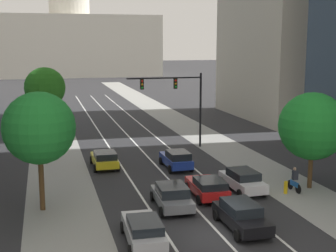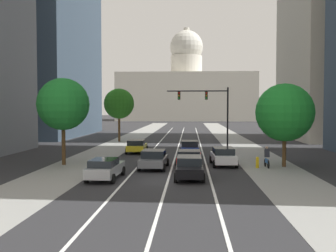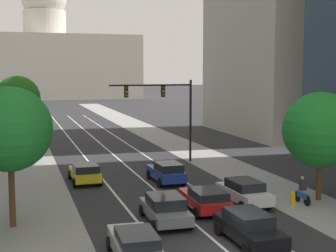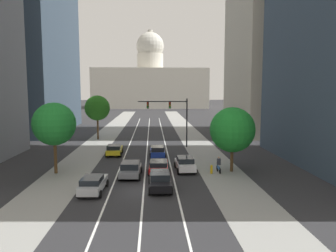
# 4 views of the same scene
# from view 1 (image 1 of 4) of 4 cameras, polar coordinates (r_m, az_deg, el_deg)

# --- Properties ---
(ground_plane) EXTENTS (400.00, 400.00, 0.00)m
(ground_plane) POSITION_cam_1_polar(r_m,az_deg,el_deg) (64.25, -6.55, 0.77)
(ground_plane) COLOR #2B2B2D
(sidewalk_left) EXTENTS (4.65, 130.00, 0.01)m
(sidewalk_left) POSITION_cam_1_polar(r_m,az_deg,el_deg) (58.71, -13.55, -0.31)
(sidewalk_left) COLOR gray
(sidewalk_left) RESTS_ON ground
(sidewalk_right) EXTENTS (4.65, 130.00, 0.01)m
(sidewalk_right) POSITION_cam_1_polar(r_m,az_deg,el_deg) (61.06, 1.52, 0.35)
(sidewalk_right) COLOR gray
(sidewalk_right) RESTS_ON ground
(lane_stripe_left) EXTENTS (0.16, 90.00, 0.01)m
(lane_stripe_left) POSITION_cam_1_polar(r_m,az_deg,el_deg) (49.26, -7.30, -2.04)
(lane_stripe_left) COLOR white
(lane_stripe_left) RESTS_ON ground
(lane_stripe_center) EXTENTS (0.16, 90.00, 0.01)m
(lane_stripe_center) POSITION_cam_1_polar(r_m,az_deg,el_deg) (49.68, -4.08, -1.89)
(lane_stripe_center) COLOR white
(lane_stripe_center) RESTS_ON ground
(lane_stripe_right) EXTENTS (0.16, 90.00, 0.01)m
(lane_stripe_right) POSITION_cam_1_polar(r_m,az_deg,el_deg) (50.26, -0.93, -1.72)
(lane_stripe_right) COLOR white
(lane_stripe_right) RESTS_ON ground
(capitol_building) EXTENTS (51.90, 27.10, 36.13)m
(capitol_building) POSITION_cam_1_polar(r_m,az_deg,el_deg) (152.86, -11.52, 10.03)
(capitol_building) COLOR beige
(capitol_building) RESTS_ON ground
(car_red) EXTENTS (2.23, 4.29, 1.38)m
(car_red) POSITION_cam_1_polar(r_m,az_deg,el_deg) (32.02, 4.73, -7.21)
(car_red) COLOR red
(car_red) RESTS_ON ground
(car_gray) EXTENTS (2.23, 4.44, 1.49)m
(car_gray) POSITION_cam_1_polar(r_m,az_deg,el_deg) (30.02, 0.46, -8.30)
(car_gray) COLOR slate
(car_gray) RESTS_ON ground
(car_blue) EXTENTS (2.02, 4.21, 1.54)m
(car_blue) POSITION_cam_1_polar(r_m,az_deg,el_deg) (39.05, 1.02, -3.95)
(car_blue) COLOR #1E389E
(car_blue) RESTS_ON ground
(car_silver) EXTENTS (2.08, 4.62, 1.43)m
(car_silver) POSITION_cam_1_polar(r_m,az_deg,el_deg) (24.94, -2.92, -12.24)
(car_silver) COLOR #B2B5BA
(car_silver) RESTS_ON ground
(car_white) EXTENTS (2.12, 4.40, 1.50)m
(car_white) POSITION_cam_1_polar(r_m,az_deg,el_deg) (33.67, 8.87, -6.36)
(car_white) COLOR silver
(car_white) RESTS_ON ground
(car_yellow) EXTENTS (2.07, 4.22, 1.42)m
(car_yellow) POSITION_cam_1_polar(r_m,az_deg,el_deg) (39.69, -7.54, -3.88)
(car_yellow) COLOR yellow
(car_yellow) RESTS_ON ground
(car_black) EXTENTS (2.02, 4.54, 1.51)m
(car_black) POSITION_cam_1_polar(r_m,az_deg,el_deg) (27.12, 8.70, -10.41)
(car_black) COLOR black
(car_black) RESTS_ON ground
(traffic_signal_mast) EXTENTS (7.34, 0.39, 7.25)m
(traffic_signal_mast) POSITION_cam_1_polar(r_m,az_deg,el_deg) (46.00, 1.30, 3.76)
(traffic_signal_mast) COLOR black
(traffic_signal_mast) RESTS_ON ground
(fire_hydrant) EXTENTS (0.26, 0.35, 0.91)m
(fire_hydrant) POSITION_cam_1_polar(r_m,az_deg,el_deg) (33.78, 13.81, -7.05)
(fire_hydrant) COLOR yellow
(fire_hydrant) RESTS_ON ground
(cyclist) EXTENTS (0.37, 1.70, 1.72)m
(cyclist) POSITION_cam_1_polar(r_m,az_deg,el_deg) (34.26, 14.80, -6.18)
(cyclist) COLOR black
(cyclist) RESTS_ON ground
(street_tree_mid_left) EXTENTS (4.37, 4.37, 7.30)m
(street_tree_mid_left) POSITION_cam_1_polar(r_m,az_deg,el_deg) (29.64, -15.07, -0.25)
(street_tree_mid_left) COLOR #51381E
(street_tree_mid_left) RESTS_ON ground
(street_tree_mid_right) EXTENTS (4.71, 4.71, 6.79)m
(street_tree_mid_right) POSITION_cam_1_polar(r_m,az_deg,el_deg) (34.67, 16.78, -0.03)
(street_tree_mid_right) COLOR #51381E
(street_tree_mid_right) RESTS_ON ground
(street_tree_near_left) EXTENTS (4.31, 4.31, 7.58)m
(street_tree_near_left) POSITION_cam_1_polar(r_m,az_deg,el_deg) (52.61, -14.41, 4.43)
(street_tree_near_left) COLOR #51381E
(street_tree_near_left) RESTS_ON ground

